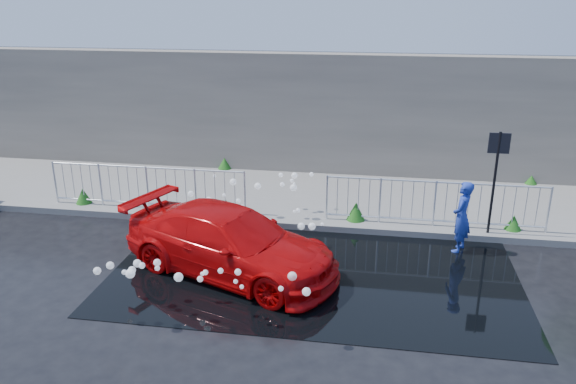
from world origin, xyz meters
name	(u,v)px	position (x,y,z in m)	size (l,w,h in m)	color
ground	(282,292)	(0.00, 0.00, 0.00)	(90.00, 90.00, 0.00)	black
pavement	(314,197)	(0.00, 5.00, 0.07)	(30.00, 4.00, 0.15)	slate
curb	(304,226)	(0.00, 3.00, 0.08)	(30.00, 0.25, 0.16)	slate
retaining_wall	(324,114)	(0.00, 7.20, 1.90)	(30.00, 0.60, 3.50)	#686258
puddle	(315,269)	(0.50, 1.00, 0.01)	(8.00, 5.00, 0.01)	black
sign_post	(496,167)	(4.20, 3.10, 1.72)	(0.45, 0.06, 2.50)	black
railing_left	(147,186)	(-4.00, 3.35, 0.74)	(5.05, 0.05, 1.10)	silver
railing_right	(435,202)	(3.00, 3.35, 0.74)	(5.05, 0.05, 1.10)	silver
weeds	(297,196)	(-0.36, 4.34, 0.34)	(12.17, 3.93, 0.45)	#1F4A13
water_spray	(233,226)	(-1.30, 1.40, 0.65)	(3.64, 5.72, 1.10)	white
red_car	(230,242)	(-1.14, 0.61, 0.65)	(1.83, 4.49, 1.30)	#C30709
person	(462,217)	(3.48, 2.36, 0.79)	(0.58, 0.38, 1.58)	#2138A6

